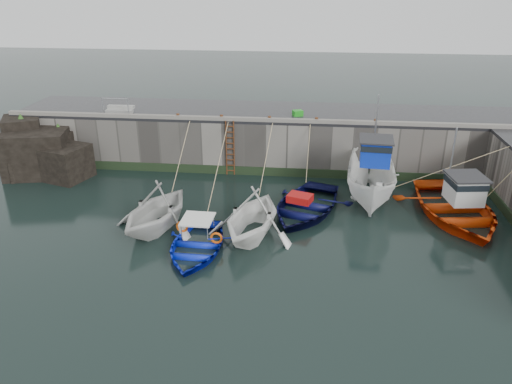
# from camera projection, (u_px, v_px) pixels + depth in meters

# --- Properties ---
(ground) EXTENTS (120.00, 120.00, 0.00)m
(ground) POSITION_uv_depth(u_px,v_px,m) (243.00, 268.00, 19.72)
(ground) COLOR black
(ground) RESTS_ON ground
(quay_back) EXTENTS (30.00, 5.00, 3.00)m
(quay_back) POSITION_uv_depth(u_px,v_px,m) (269.00, 137.00, 30.50)
(quay_back) COLOR slate
(quay_back) RESTS_ON ground
(road_back) EXTENTS (30.00, 5.00, 0.16)m
(road_back) POSITION_uv_depth(u_px,v_px,m) (269.00, 112.00, 29.87)
(road_back) COLOR black
(road_back) RESTS_ON quay_back
(kerb_back) EXTENTS (30.00, 0.30, 0.20)m
(kerb_back) POSITION_uv_depth(u_px,v_px,m) (266.00, 120.00, 27.65)
(kerb_back) COLOR slate
(kerb_back) RESTS_ON road_back
(algae_back) EXTENTS (30.00, 0.08, 0.50)m
(algae_back) POSITION_uv_depth(u_px,v_px,m) (265.00, 171.00, 28.69)
(algae_back) COLOR black
(algae_back) RESTS_ON ground
(rock_outcrop) EXTENTS (5.85, 4.24, 3.41)m
(rock_outcrop) POSITION_uv_depth(u_px,v_px,m) (41.00, 152.00, 28.75)
(rock_outcrop) COLOR black
(rock_outcrop) RESTS_ON ground
(ladder) EXTENTS (0.51, 0.08, 3.20)m
(ladder) POSITION_uv_depth(u_px,v_px,m) (230.00, 148.00, 28.30)
(ladder) COLOR #3F1E0F
(ladder) RESTS_ON ground
(boat_near_white) EXTENTS (5.26, 5.70, 2.50)m
(boat_near_white) POSITION_uv_depth(u_px,v_px,m) (158.00, 228.00, 22.87)
(boat_near_white) COLOR silver
(boat_near_white) RESTS_ON ground
(boat_near_white_rope) EXTENTS (0.04, 5.19, 3.10)m
(boat_near_white_rope) POSITION_uv_depth(u_px,v_px,m) (182.00, 187.00, 27.20)
(boat_near_white_rope) COLOR tan
(boat_near_white_rope) RESTS_ON ground
(boat_near_blue) EXTENTS (3.39, 4.66, 0.95)m
(boat_near_blue) POSITION_uv_depth(u_px,v_px,m) (196.00, 250.00, 21.00)
(boat_near_blue) COLOR #0D24D1
(boat_near_blue) RESTS_ON ground
(boat_near_blue_rope) EXTENTS (0.04, 6.84, 3.10)m
(boat_near_blue_rope) POSITION_uv_depth(u_px,v_px,m) (219.00, 196.00, 26.15)
(boat_near_blue_rope) COLOR tan
(boat_near_blue_rope) RESTS_ON ground
(boat_near_blacktrim) EXTENTS (5.05, 5.55, 2.52)m
(boat_near_blacktrim) POSITION_uv_depth(u_px,v_px,m) (252.00, 235.00, 22.21)
(boat_near_blacktrim) COLOR white
(boat_near_blacktrim) RESTS_ON ground
(boat_near_blacktrim_rope) EXTENTS (0.04, 5.42, 3.10)m
(boat_near_blacktrim_rope) POSITION_uv_depth(u_px,v_px,m) (262.00, 192.00, 26.66)
(boat_near_blacktrim_rope) COLOR tan
(boat_near_blacktrim_rope) RESTS_ON ground
(boat_near_navy) EXTENTS (5.67, 6.67, 1.17)m
(boat_near_navy) POSITION_uv_depth(u_px,v_px,m) (305.00, 212.00, 24.43)
(boat_near_navy) COLOR #090B3A
(boat_near_navy) RESTS_ON ground
(boat_near_navy_rope) EXTENTS (0.04, 3.33, 3.10)m
(boat_near_navy_rope) POSITION_uv_depth(u_px,v_px,m) (306.00, 184.00, 27.66)
(boat_near_navy_rope) COLOR tan
(boat_near_navy_rope) RESTS_ON ground
(boat_far_white) EXTENTS (3.01, 6.74, 5.53)m
(boat_far_white) POSITION_uv_depth(u_px,v_px,m) (372.00, 180.00, 25.30)
(boat_far_white) COLOR white
(boat_far_white) RESTS_ON ground
(boat_far_orange) EXTENTS (5.78, 7.43, 4.41)m
(boat_far_orange) POSITION_uv_depth(u_px,v_px,m) (455.00, 208.00, 23.76)
(boat_far_orange) COLOR #E6410C
(boat_far_orange) RESTS_ON ground
(fish_crate) EXTENTS (0.66, 0.60, 0.32)m
(fish_crate) POSITION_uv_depth(u_px,v_px,m) (298.00, 113.00, 28.76)
(fish_crate) COLOR #1A921A
(fish_crate) RESTS_ON road_back
(railing) EXTENTS (1.60, 1.05, 1.00)m
(railing) POSITION_uv_depth(u_px,v_px,m) (120.00, 109.00, 29.45)
(railing) COLOR #A5A8AD
(railing) RESTS_ON road_back
(bollard_a) EXTENTS (0.18, 0.18, 0.28)m
(bollard_a) POSITION_uv_depth(u_px,v_px,m) (178.00, 116.00, 28.21)
(bollard_a) COLOR #3F1E0F
(bollard_a) RESTS_ON road_back
(bollard_b) EXTENTS (0.18, 0.18, 0.28)m
(bollard_b) POSITION_uv_depth(u_px,v_px,m) (222.00, 117.00, 27.97)
(bollard_b) COLOR #3F1E0F
(bollard_b) RESTS_ON road_back
(bollard_c) EXTENTS (0.18, 0.18, 0.28)m
(bollard_c) POSITION_uv_depth(u_px,v_px,m) (269.00, 119.00, 27.71)
(bollard_c) COLOR #3F1E0F
(bollard_c) RESTS_ON road_back
(bollard_d) EXTENTS (0.18, 0.18, 0.28)m
(bollard_d) POSITION_uv_depth(u_px,v_px,m) (316.00, 120.00, 27.46)
(bollard_d) COLOR #3F1E0F
(bollard_d) RESTS_ON road_back
(bollard_e) EXTENTS (0.18, 0.18, 0.28)m
(bollard_e) POSITION_uv_depth(u_px,v_px,m) (375.00, 122.00, 27.15)
(bollard_e) COLOR #3F1E0F
(bollard_e) RESTS_ON road_back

